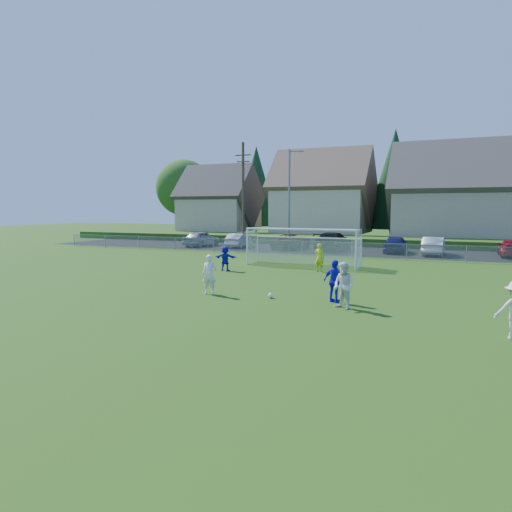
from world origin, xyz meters
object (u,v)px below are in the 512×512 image
object	(u,v)px
soccer_ball	(271,296)
car_f	(434,246)
soccer_goal	(304,241)
car_e	(396,244)
player_blue_a	(335,281)
car_c	(291,241)
player_white_b	(344,286)
car_a	(201,239)
car_d	(333,241)
car_b	(239,240)
player_blue_b	(225,258)
goalkeeper	(319,258)
player_white_a	(209,275)

from	to	relation	value
soccer_ball	car_f	distance (m)	22.55
car_f	soccer_goal	world-z (taller)	soccer_goal
car_e	soccer_goal	size ratio (longest dim) A/B	0.59
player_blue_a	car_c	distance (m)	24.25
player_white_b	car_a	distance (m)	29.84
car_a	car_e	size ratio (longest dim) A/B	1.03
player_blue_a	car_d	world-z (taller)	player_blue_a
car_b	car_c	world-z (taller)	car_c
player_blue_b	goalkeeper	size ratio (longest dim) A/B	0.88
player_white_b	car_e	world-z (taller)	player_white_b
player_white_b	car_f	bearing A→B (deg)	116.84
player_white_b	goalkeeper	xyz separation A→B (m)	(-3.56, 9.56, -0.04)
car_d	soccer_goal	size ratio (longest dim) A/B	0.76
soccer_ball	player_white_a	size ratio (longest dim) A/B	0.13
player_white_a	car_b	xyz separation A→B (m)	(-9.30, 22.61, -0.20)
goalkeeper	soccer_ball	bearing A→B (deg)	107.04
car_b	car_f	size ratio (longest dim) A/B	0.92
player_white_a	car_c	distance (m)	23.11
player_white_a	car_d	xyz separation A→B (m)	(-0.07, 23.01, -0.06)
player_white_b	car_c	world-z (taller)	player_white_b
car_b	soccer_goal	size ratio (longest dim) A/B	0.55
goalkeeper	car_f	size ratio (longest dim) A/B	0.38
car_b	car_c	distance (m)	5.37
soccer_ball	car_b	size ratio (longest dim) A/B	0.05
soccer_ball	car_c	size ratio (longest dim) A/B	0.04
player_white_a	soccer_goal	distance (m)	11.51
soccer_ball	goalkeeper	bearing A→B (deg)	91.78
car_f	soccer_ball	bearing A→B (deg)	77.10
player_white_b	car_d	size ratio (longest dim) A/B	0.32
car_c	car_d	bearing A→B (deg)	-173.11
player_blue_a	car_c	world-z (taller)	player_blue_a
soccer_ball	car_c	world-z (taller)	car_c
player_blue_b	soccer_goal	world-z (taller)	soccer_goal
car_b	car_f	world-z (taller)	car_f
player_blue_b	goalkeeper	bearing A→B (deg)	-168.54
soccer_ball	player_white_b	world-z (taller)	player_white_b
goalkeeper	car_d	size ratio (longest dim) A/B	0.30
player_white_b	soccer_goal	bearing A→B (deg)	146.54
player_white_a	goalkeeper	size ratio (longest dim) A/B	1.03
player_blue_a	player_white_a	bearing A→B (deg)	21.42
car_e	soccer_goal	bearing A→B (deg)	67.21
soccer_ball	car_e	world-z (taller)	car_e
player_white_a	car_e	size ratio (longest dim) A/B	0.40
player_blue_b	car_d	xyz separation A→B (m)	(2.77, 15.92, 0.07)
car_a	car_d	bearing A→B (deg)	-169.72
player_white_a	player_white_b	xyz separation A→B (m)	(6.11, -0.64, 0.02)
goalkeeper	player_blue_a	bearing A→B (deg)	124.54
car_f	player_blue_b	bearing A→B (deg)	54.47
car_c	soccer_goal	xyz separation A→B (m)	(4.71, -11.31, 0.92)
player_white_b	car_f	size ratio (longest dim) A/B	0.40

